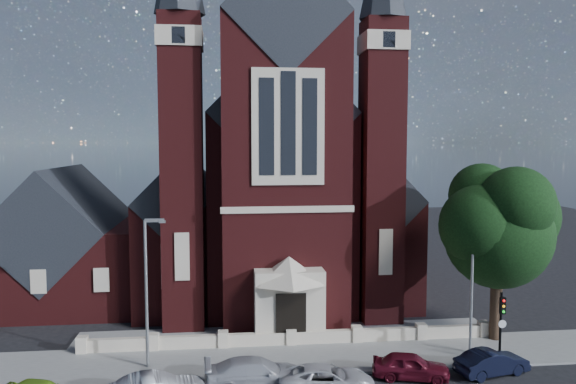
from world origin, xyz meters
The scene contains 14 objects.
ground centered at (0.00, 15.00, 0.00)m, with size 120.00×120.00×0.00m, color black.
pavement_strip centered at (0.00, 4.50, 0.00)m, with size 60.00×5.00×0.12m, color slate.
forecourt_paving centered at (0.00, 8.50, 0.00)m, with size 26.00×3.00×0.14m, color slate.
forecourt_wall centered at (0.00, 6.50, 0.00)m, with size 24.00×0.40×0.90m, color beige.
church centered at (0.00, 22.94, 8.19)m, with size 20.01×34.90×29.20m.
parish_hall centered at (-16.00, 18.00, 4.01)m, with size 12.00×12.20×10.24m.
street_tree centered at (12.60, 5.71, 6.96)m, with size 6.40×6.60×10.70m.
street_lamp_left centered at (-7.91, 4.00, 4.60)m, with size 1.16×0.22×8.09m.
street_lamp_right centered at (10.09, 4.00, 4.60)m, with size 1.16×0.22×8.09m.
traffic_signal centered at (11.00, 2.43, 2.58)m, with size 0.28×0.42×4.00m.
car_silver_b centered at (-2.37, 0.99, 0.74)m, with size 2.07×5.09×1.48m, color #A8A9AF.
car_white_suv centered at (0.97, 0.15, 0.65)m, with size 2.15×4.66×1.30m, color silver.
car_dark_red centered at (5.55, 1.19, 0.66)m, with size 1.57×3.90×1.33m, color #540E1C.
car_navy centered at (9.91, 1.19, 0.65)m, with size 1.38×3.95×1.30m, color black.
Camera 1 is at (-3.83, -25.70, 12.04)m, focal length 35.00 mm.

